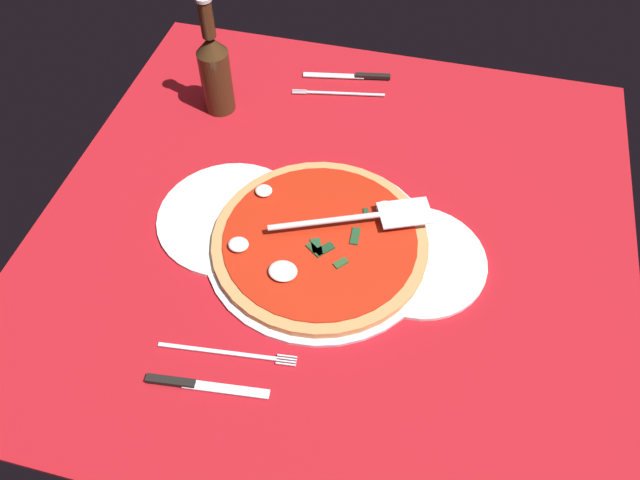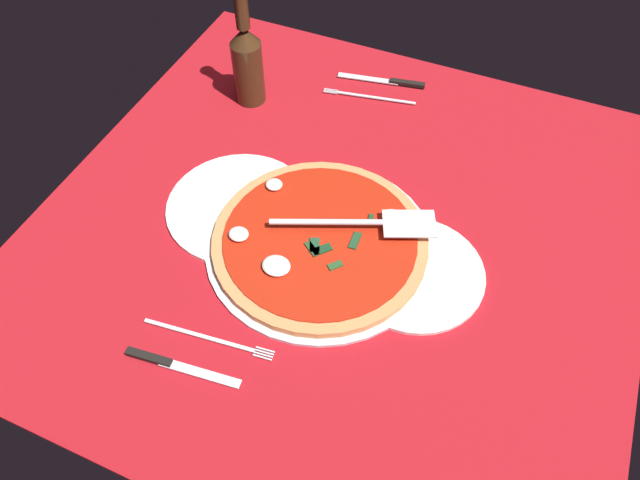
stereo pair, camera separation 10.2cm
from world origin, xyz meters
TOP-DOWN VIEW (x-y plane):
  - ground_plane at (0.00, 0.00)cm, footprint 101.28×101.28cm
  - checker_pattern at (-0.00, 0.00)cm, footprint 101.28×101.28cm
  - pizza_pan at (1.34, 5.65)cm, footprint 38.45×38.45cm
  - dinner_plate_left at (-14.97, 4.82)cm, footprint 23.00×23.00cm
  - dinner_plate_right at (17.88, 3.43)cm, footprint 25.70×25.70cm
  - pizza at (1.46, 5.71)cm, footprint 36.12×36.12cm
  - pizza_server at (-4.58, 1.12)cm, footprint 26.73×13.91cm
  - place_setting_near at (6.20, -37.19)cm, footprint 21.34×16.25cm
  - place_setting_far at (11.08, 31.71)cm, footprint 22.59×14.61cm
  - beer_bottle at (29.69, -24.12)cm, footprint 6.10×6.10cm

SIDE VIEW (x-z plane):
  - ground_plane at x=0.00cm, z-range -0.80..0.00cm
  - checker_pattern at x=0.00cm, z-range 0.00..0.10cm
  - place_setting_far at x=11.08cm, z-range -0.25..1.15cm
  - place_setting_near at x=6.20cm, z-range -0.25..1.15cm
  - pizza_pan at x=1.34cm, z-range 0.10..1.03cm
  - dinner_plate_left at x=-14.97cm, z-range 0.10..1.10cm
  - dinner_plate_right at x=17.88cm, z-range 0.10..1.10cm
  - pizza at x=1.46cm, z-range 0.37..3.36cm
  - pizza_server at x=-4.58cm, z-range 3.86..4.86cm
  - beer_bottle at x=29.69cm, z-range -2.81..21.88cm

